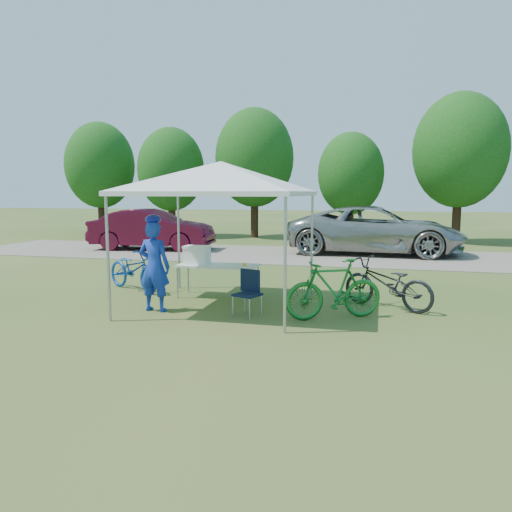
{
  "coord_description": "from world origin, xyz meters",
  "views": [
    {
      "loc": [
        2.9,
        -8.88,
        2.17
      ],
      "look_at": [
        0.16,
        2.0,
        0.73
      ],
      "focal_mm": 35.0,
      "sensor_mm": 36.0,
      "label": 1
    }
  ],
  "objects": [
    {
      "name": "bike_dark",
      "position": [
        3.04,
        0.58,
        0.48
      ],
      "size": [
        1.89,
        1.42,
        0.95
      ],
      "primitive_type": "imported",
      "rotation": [
        0.0,
        0.0,
        -2.07
      ],
      "color": "black",
      "rests_on": "ground"
    },
    {
      "name": "folding_table",
      "position": [
        -0.34,
        0.8,
        0.64
      ],
      "size": [
        1.65,
        0.69,
        0.68
      ],
      "color": "white",
      "rests_on": "ground"
    },
    {
      "name": "ground",
      "position": [
        0.0,
        0.0,
        0.0
      ],
      "size": [
        100.0,
        100.0,
        0.0
      ],
      "primitive_type": "plane",
      "color": "#2D5119",
      "rests_on": "ground"
    },
    {
      "name": "treeline",
      "position": [
        -0.29,
        14.05,
        3.53
      ],
      "size": [
        24.89,
        4.28,
        6.3
      ],
      "color": "#382314",
      "rests_on": "ground"
    },
    {
      "name": "sedan",
      "position": [
        -5.45,
        8.3,
        0.77
      ],
      "size": [
        4.71,
        2.03,
        1.51
      ],
      "primitive_type": "imported",
      "rotation": [
        0.0,
        0.0,
        1.67
      ],
      "color": "#4B0C21",
      "rests_on": "gravel_strip"
    },
    {
      "name": "bike_blue",
      "position": [
        -2.38,
        1.03,
        0.47
      ],
      "size": [
        1.87,
        1.42,
        0.94
      ],
      "primitive_type": "imported",
      "rotation": [
        0.0,
        0.0,
        1.06
      ],
      "color": "#114199",
      "rests_on": "ground"
    },
    {
      "name": "minivan",
      "position": [
        2.72,
        9.02,
        0.86
      ],
      "size": [
        6.09,
        2.94,
        1.67
      ],
      "primitive_type": "imported",
      "rotation": [
        0.0,
        0.0,
        1.54
      ],
      "color": "#A4A49F",
      "rests_on": "gravel_strip"
    },
    {
      "name": "cooler",
      "position": [
        -0.8,
        0.8,
        0.87
      ],
      "size": [
        0.52,
        0.36,
        0.38
      ],
      "color": "white",
      "rests_on": "folding_table"
    },
    {
      "name": "bike_green",
      "position": [
        2.15,
        -0.43,
        0.52
      ],
      "size": [
        1.76,
        1.24,
        1.04
      ],
      "primitive_type": "imported",
      "rotation": [
        0.0,
        0.0,
        -1.09
      ],
      "color": "#186C27",
      "rests_on": "ground"
    },
    {
      "name": "cyclist",
      "position": [
        -1.07,
        -0.65,
        0.82
      ],
      "size": [
        0.63,
        0.44,
        1.65
      ],
      "primitive_type": "imported",
      "rotation": [
        0.0,
        0.0,
        3.06
      ],
      "color": "#1534AF",
      "rests_on": "ground"
    },
    {
      "name": "canopy",
      "position": [
        0.0,
        0.0,
        2.65
      ],
      "size": [
        4.53,
        4.53,
        3.0
      ],
      "color": "#A5A5AA",
      "rests_on": "ground"
    },
    {
      "name": "ice_cream_cup",
      "position": [
        0.24,
        0.75,
        0.71
      ],
      "size": [
        0.08,
        0.08,
        0.06
      ],
      "primitive_type": "cylinder",
      "color": "yellow",
      "rests_on": "folding_table"
    },
    {
      "name": "folding_chair",
      "position": [
        0.66,
        -0.51,
        0.47
      ],
      "size": [
        0.53,
        0.55,
        0.8
      ],
      "rotation": [
        0.0,
        0.0,
        -0.37
      ],
      "color": "black",
      "rests_on": "ground"
    },
    {
      "name": "gravel_strip",
      "position": [
        0.0,
        8.0,
        0.01
      ],
      "size": [
        24.0,
        5.0,
        0.02
      ],
      "primitive_type": "cube",
      "color": "gray",
      "rests_on": "ground"
    }
  ]
}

